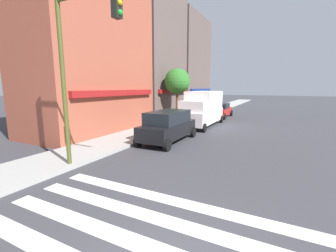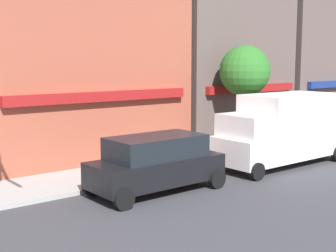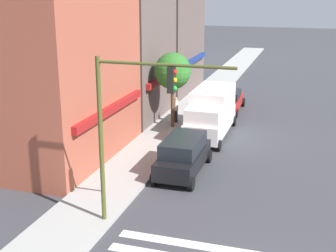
# 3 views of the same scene
# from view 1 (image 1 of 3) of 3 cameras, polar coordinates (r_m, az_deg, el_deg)

# --- Properties ---
(storefront_row) EXTENTS (27.53, 5.30, 14.97)m
(storefront_row) POSITION_cam_1_polar(r_m,az_deg,el_deg) (25.54, -4.26, 17.45)
(storefront_row) COLOR #9E4C38
(storefront_row) RESTS_ON ground_plane
(traffic_signal) EXTENTS (0.32, 5.31, 6.86)m
(traffic_signal) POSITION_cam_1_polar(r_m,az_deg,el_deg) (9.40, -20.88, 17.07)
(traffic_signal) COLOR #474C1E
(traffic_signal) RESTS_ON ground_plane
(suv_black) EXTENTS (4.71, 2.12, 1.94)m
(suv_black) POSITION_cam_1_polar(r_m,az_deg,el_deg) (14.07, -0.00, 0.13)
(suv_black) COLOR black
(suv_black) RESTS_ON ground_plane
(box_truck_white) EXTENTS (6.21, 2.42, 3.04)m
(box_truck_white) POSITION_cam_1_polar(r_m,az_deg,el_deg) (20.12, 8.71, 4.54)
(box_truck_white) COLOR white
(box_truck_white) RESTS_ON ground_plane
(sedan_red) EXTENTS (4.45, 2.02, 1.59)m
(sedan_red) POSITION_cam_1_polar(r_m,az_deg,el_deg) (26.37, 13.13, 3.99)
(sedan_red) COLOR #B21E19
(sedan_red) RESTS_ON ground_plane
(pedestrian_white_shirt) EXTENTS (0.32, 0.32, 1.77)m
(pedestrian_white_shirt) POSITION_cam_1_polar(r_m,az_deg,el_deg) (22.90, 3.27, 3.97)
(pedestrian_white_shirt) COLOR #23232D
(pedestrian_white_shirt) RESTS_ON sidewalk_left
(street_tree) EXTENTS (2.42, 2.42, 5.03)m
(street_tree) POSITION_cam_1_polar(r_m,az_deg,el_deg) (21.77, 2.37, 11.23)
(street_tree) COLOR brown
(street_tree) RESTS_ON sidewalk_left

